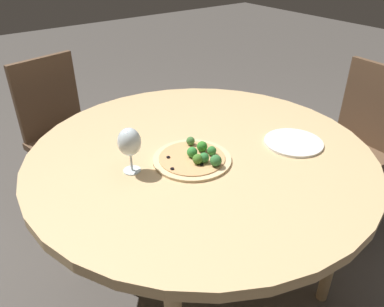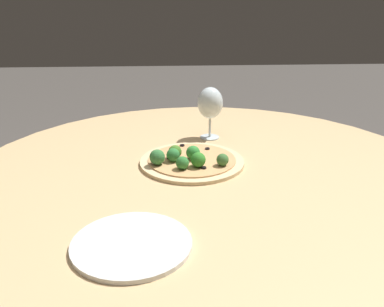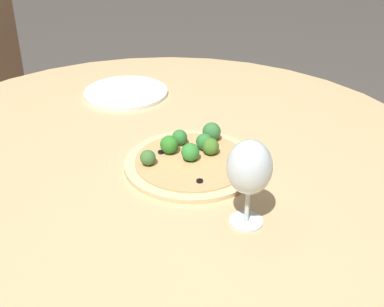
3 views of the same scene
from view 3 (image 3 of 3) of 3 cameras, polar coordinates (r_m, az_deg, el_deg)
The scene contains 4 objects.
dining_table at distance 1.21m, azimuth -3.66°, elevation -2.94°, with size 1.34×1.34×0.76m.
pizza at distance 1.16m, azimuth -0.04°, elevation -0.45°, with size 0.29×0.29×0.06m.
wine_glass at distance 0.93m, azimuth 6.15°, elevation -1.63°, with size 0.08×0.08×0.17m.
plate_near at distance 1.52m, azimuth -7.06°, elevation 6.48°, with size 0.23×0.23×0.01m.
Camera 3 is at (-0.66, -0.78, 1.36)m, focal length 50.00 mm.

